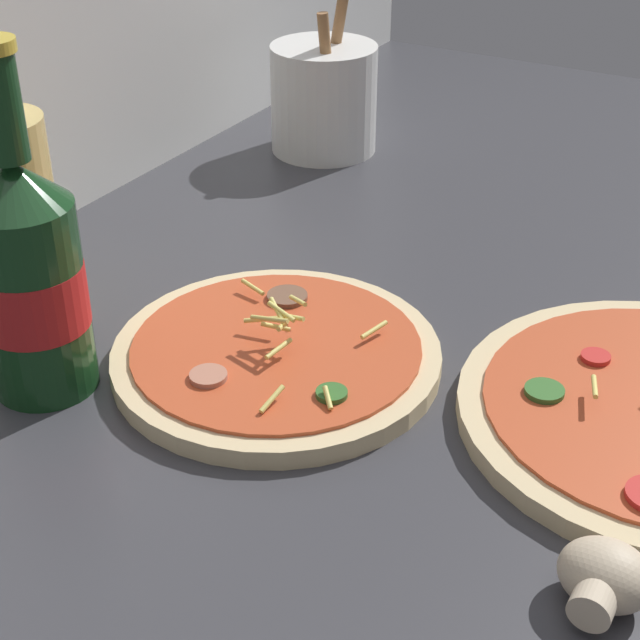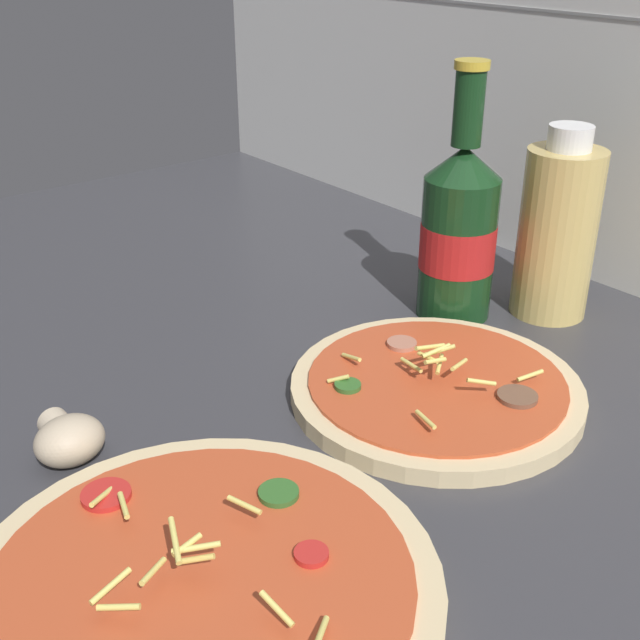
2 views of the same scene
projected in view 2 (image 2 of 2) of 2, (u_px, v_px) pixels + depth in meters
counter_slab at (333, 489)px, 58.67cm from camera, size 160.00×90.00×2.50cm
pizza_near at (201, 587)px, 47.24cm from camera, size 28.85×28.85×4.74cm
pizza_far at (436, 388)px, 67.25cm from camera, size 24.46×24.46×5.17cm
beer_bottle at (459, 230)px, 78.13cm from camera, size 7.47×7.47×24.98cm
oil_bottle at (557, 231)px, 78.57cm from camera, size 7.59×7.59×19.11cm
mushroom_left at (68, 439)px, 59.07cm from camera, size 5.49×5.23×3.66cm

